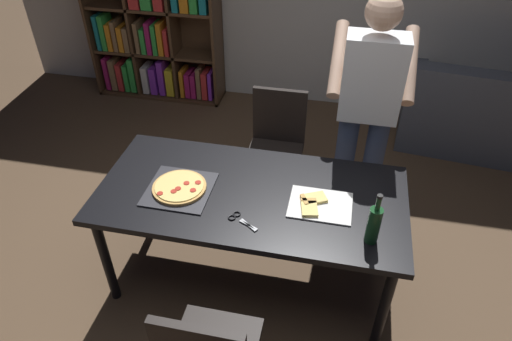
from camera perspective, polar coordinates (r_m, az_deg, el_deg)
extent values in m
plane|color=brown|center=(3.26, -0.56, -12.77)|extent=(12.00, 12.00, 0.00)
cube|color=black|center=(2.74, -0.65, -3.04)|extent=(1.84, 0.89, 0.04)
cylinder|color=black|center=(3.02, -18.22, -10.55)|extent=(0.06, 0.06, 0.71)
cylinder|color=black|center=(2.75, 15.69, -16.18)|extent=(0.06, 0.06, 0.71)
cylinder|color=black|center=(3.47, -12.94, -1.90)|extent=(0.06, 0.06, 0.71)
cylinder|color=black|center=(3.24, 15.57, -5.82)|extent=(0.06, 0.06, 0.71)
cylinder|color=black|center=(2.76, -7.64, -19.83)|extent=(0.04, 0.04, 0.41)
cube|color=black|center=(3.58, 2.31, 2.01)|extent=(0.42, 0.42, 0.04)
cube|color=black|center=(3.60, 2.95, 6.91)|extent=(0.42, 0.04, 0.45)
cylinder|color=black|center=(3.60, -1.10, -2.18)|extent=(0.04, 0.04, 0.41)
cylinder|color=black|center=(3.56, 4.57, -2.95)|extent=(0.04, 0.04, 0.41)
cylinder|color=black|center=(3.88, 0.08, 1.17)|extent=(0.04, 0.04, 0.41)
cylinder|color=black|center=(3.84, 5.35, 0.49)|extent=(0.04, 0.04, 0.41)
cube|color=#4C515B|center=(4.90, 27.48, 4.99)|extent=(1.79, 1.04, 0.40)
cube|color=#4C515B|center=(4.43, 29.30, 7.43)|extent=(1.71, 0.40, 0.45)
cube|color=#4C515B|center=(4.67, 19.33, 10.04)|extent=(0.26, 0.86, 0.20)
cube|color=#513823|center=(5.37, -20.06, 18.99)|extent=(0.03, 0.35, 1.95)
cube|color=#513823|center=(4.82, -5.04, 19.02)|extent=(0.03, 0.35, 1.95)
cube|color=#513823|center=(5.43, -11.54, 9.56)|extent=(1.40, 0.35, 0.03)
cube|color=#513823|center=(5.19, -12.25, 19.75)|extent=(1.40, 0.03, 1.95)
cube|color=#513823|center=(5.22, -12.22, 14.26)|extent=(1.34, 0.29, 0.03)
cube|color=#513823|center=(5.06, -12.96, 19.15)|extent=(1.34, 0.29, 0.03)
cube|color=#513823|center=(5.15, -15.37, 19.13)|extent=(0.03, 0.29, 1.89)
cube|color=#513823|center=(4.97, -10.46, 19.15)|extent=(0.03, 0.29, 1.89)
cube|color=#B21E66|center=(5.57, -17.75, 11.76)|extent=(0.05, 0.22, 0.37)
cube|color=olive|center=(5.54, -17.02, 11.65)|extent=(0.06, 0.22, 0.35)
cube|color=red|center=(5.51, -16.25, 11.44)|extent=(0.06, 0.22, 0.31)
cube|color=green|center=(5.48, -15.51, 11.38)|extent=(0.05, 0.22, 0.31)
cube|color=green|center=(5.43, -14.83, 11.70)|extent=(0.06, 0.22, 0.38)
cube|color=silver|center=(5.39, -13.32, 11.27)|extent=(0.07, 0.22, 0.31)
cube|color=purple|center=(5.35, -12.35, 11.20)|extent=(0.07, 0.22, 0.30)
cube|color=purple|center=(5.29, -11.43, 11.55)|extent=(0.06, 0.22, 0.39)
cube|color=yellow|center=(5.28, -10.38, 11.10)|extent=(0.09, 0.22, 0.31)
cube|color=orange|center=(5.23, -8.92, 10.99)|extent=(0.04, 0.22, 0.30)
cube|color=#B21E66|center=(5.21, -8.23, 10.81)|extent=(0.05, 0.22, 0.28)
cube|color=#B21E66|center=(5.19, -7.54, 10.71)|extent=(0.05, 0.22, 0.27)
cube|color=olive|center=(5.16, -6.88, 11.03)|extent=(0.05, 0.22, 0.34)
cube|color=red|center=(5.15, -6.17, 10.79)|extent=(0.06, 0.22, 0.30)
cube|color=purple|center=(5.13, -5.47, 10.76)|extent=(0.04, 0.22, 0.31)
cube|color=teal|center=(5.40, -18.79, 16.23)|extent=(0.04, 0.22, 0.37)
cube|color=green|center=(5.37, -18.17, 16.24)|extent=(0.05, 0.22, 0.37)
cube|color=orange|center=(5.35, -17.45, 15.85)|extent=(0.05, 0.22, 0.29)
cube|color=olive|center=(5.31, -16.85, 16.01)|extent=(0.04, 0.22, 0.32)
cube|color=orange|center=(5.29, -16.15, 15.74)|extent=(0.05, 0.22, 0.27)
cube|color=olive|center=(5.27, -15.49, 15.71)|extent=(0.05, 0.22, 0.26)
cube|color=olive|center=(5.20, -14.27, 16.01)|extent=(0.04, 0.22, 0.33)
cube|color=green|center=(5.19, -13.55, 15.70)|extent=(0.05, 0.22, 0.27)
cube|color=#B21E66|center=(5.15, -12.92, 16.04)|extent=(0.05, 0.22, 0.34)
cube|color=green|center=(5.13, -12.22, 15.94)|extent=(0.04, 0.22, 0.32)
cube|color=orange|center=(5.10, -11.55, 16.04)|extent=(0.05, 0.22, 0.34)
cube|color=red|center=(5.08, -10.80, 15.70)|extent=(0.04, 0.22, 0.28)
cylinder|color=#38476B|center=(3.41, 14.11, -0.38)|extent=(0.14, 0.14, 0.95)
cylinder|color=#38476B|center=(3.40, 10.78, 0.05)|extent=(0.14, 0.14, 0.95)
cube|color=white|center=(3.01, 14.37, 11.14)|extent=(0.38, 0.22, 0.55)
sphere|color=#E0B293|center=(2.86, 15.71, 18.55)|extent=(0.22, 0.22, 0.22)
cylinder|color=#E0B293|center=(3.19, 18.67, 12.37)|extent=(0.09, 0.50, 0.39)
cylinder|color=#E0B293|center=(3.16, 10.24, 13.56)|extent=(0.09, 0.50, 0.39)
cube|color=#2D2D33|center=(2.78, -9.51, -2.31)|extent=(0.38, 0.38, 0.01)
cylinder|color=tan|center=(2.77, -9.54, -2.08)|extent=(0.32, 0.32, 0.02)
cylinder|color=#EACC6B|center=(2.76, -9.57, -1.89)|extent=(0.29, 0.29, 0.01)
cylinder|color=#B22819|center=(2.73, -9.72, -2.23)|extent=(0.04, 0.04, 0.00)
cylinder|color=#B22819|center=(2.77, -8.68, -1.56)|extent=(0.04, 0.04, 0.00)
cylinder|color=#B22819|center=(2.76, -7.26, -1.48)|extent=(0.04, 0.04, 0.00)
cylinder|color=#B22819|center=(2.72, -10.26, -2.56)|extent=(0.04, 0.04, 0.00)
cylinder|color=#B22819|center=(2.72, -11.92, -2.82)|extent=(0.04, 0.04, 0.00)
cylinder|color=#B22819|center=(2.71, -7.88, -2.44)|extent=(0.04, 0.04, 0.00)
cube|color=white|center=(2.66, 8.05, -4.28)|extent=(0.36, 0.28, 0.01)
cube|color=#EACC6B|center=(2.67, 7.26, -3.51)|extent=(0.17, 0.14, 0.02)
cube|color=tan|center=(2.65, 6.05, -3.70)|extent=(0.06, 0.09, 0.02)
cube|color=#EACC6B|center=(2.61, 6.67, -4.66)|extent=(0.12, 0.16, 0.02)
cube|color=tan|center=(2.65, 6.57, -3.75)|extent=(0.09, 0.04, 0.02)
cylinder|color=#194723|center=(2.44, 14.47, -6.67)|extent=(0.07, 0.07, 0.22)
cylinder|color=#194723|center=(2.34, 15.04, -4.04)|extent=(0.03, 0.03, 0.08)
cylinder|color=black|center=(2.31, 15.23, -3.15)|extent=(0.03, 0.03, 0.02)
cube|color=silver|center=(2.51, -0.94, -6.84)|extent=(0.11, 0.06, 0.01)
cube|color=silver|center=(2.51, -0.94, -6.84)|extent=(0.10, 0.08, 0.01)
torus|color=black|center=(2.58, -2.41, -5.44)|extent=(0.06, 0.06, 0.01)
torus|color=black|center=(2.56, -3.04, -5.88)|extent=(0.06, 0.06, 0.01)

